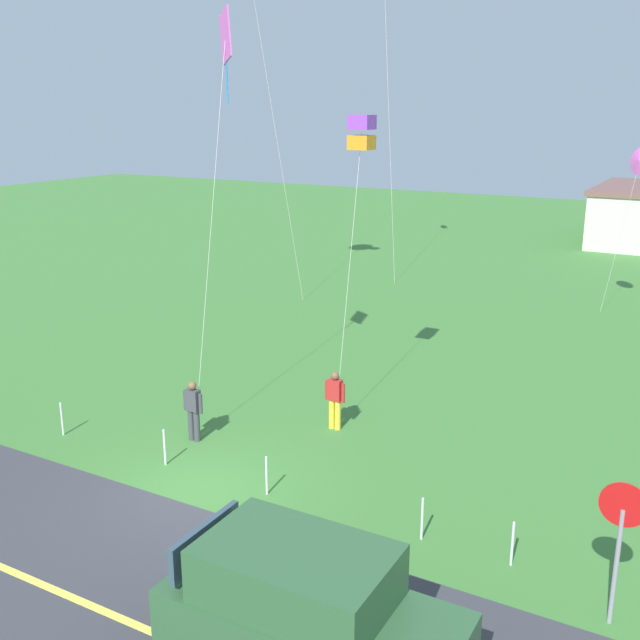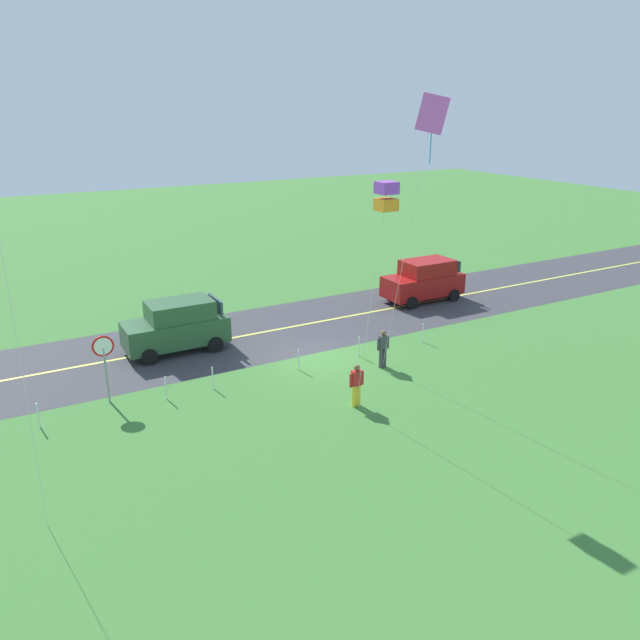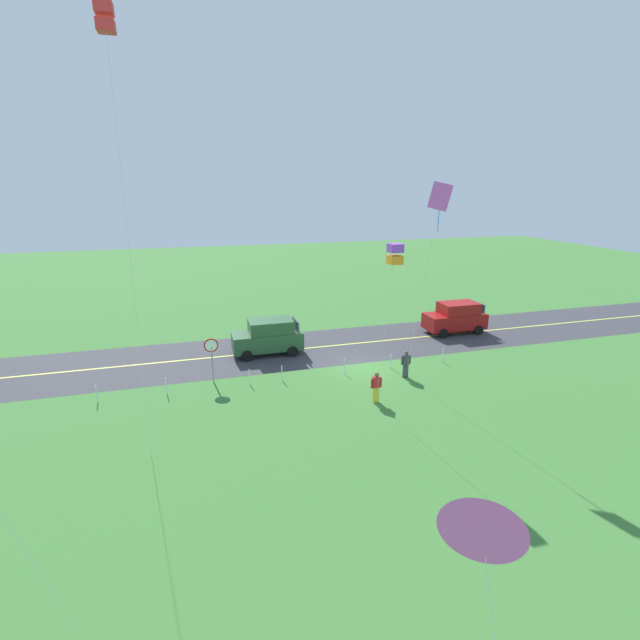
# 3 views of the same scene
# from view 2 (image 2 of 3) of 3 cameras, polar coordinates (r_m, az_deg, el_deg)

# --- Properties ---
(ground_plane) EXTENTS (120.00, 120.00, 0.10)m
(ground_plane) POSITION_cam_2_polar(r_m,az_deg,el_deg) (26.27, -0.02, -3.60)
(ground_plane) COLOR #3D7533
(asphalt_road) EXTENTS (120.00, 7.00, 0.00)m
(asphalt_road) POSITION_cam_2_polar(r_m,az_deg,el_deg) (29.56, -3.80, -0.86)
(asphalt_road) COLOR #38383D
(asphalt_road) RESTS_ON ground
(road_centre_stripe) EXTENTS (120.00, 0.16, 0.00)m
(road_centre_stripe) POSITION_cam_2_polar(r_m,az_deg,el_deg) (29.56, -3.80, -0.85)
(road_centre_stripe) COLOR #E5E04C
(road_centre_stripe) RESTS_ON asphalt_road
(car_suv_foreground) EXTENTS (4.40, 2.12, 2.24)m
(car_suv_foreground) POSITION_cam_2_polar(r_m,az_deg,el_deg) (27.31, -13.10, -0.50)
(car_suv_foreground) COLOR #2D5633
(car_suv_foreground) RESTS_ON ground
(car_parked_west_near) EXTENTS (4.40, 2.12, 2.24)m
(car_parked_west_near) POSITION_cam_2_polar(r_m,az_deg,el_deg) (34.04, 9.61, 3.68)
(car_parked_west_near) COLOR maroon
(car_parked_west_near) RESTS_ON ground
(stop_sign) EXTENTS (0.76, 0.08, 2.56)m
(stop_sign) POSITION_cam_2_polar(r_m,az_deg,el_deg) (23.03, -19.36, -3.16)
(stop_sign) COLOR gray
(stop_sign) RESTS_ON ground
(person_adult_near) EXTENTS (0.58, 0.22, 1.60)m
(person_adult_near) POSITION_cam_2_polar(r_m,az_deg,el_deg) (21.88, 3.40, -5.92)
(person_adult_near) COLOR yellow
(person_adult_near) RESTS_ON ground
(person_adult_companion) EXTENTS (0.58, 0.22, 1.60)m
(person_adult_companion) POSITION_cam_2_polar(r_m,az_deg,el_deg) (25.13, 5.86, -2.54)
(person_adult_companion) COLOR #3F3F47
(person_adult_companion) RESTS_ON ground
(kite_red_low) EXTENTS (0.56, 1.68, 8.03)m
(kite_red_low) POSITION_cam_2_polar(r_m,az_deg,el_deg) (18.83, 6.16, 11.27)
(kite_red_low) COLOR silver
(kite_red_low) RESTS_ON ground
(kite_blue_mid) EXTENTS (0.88, 2.50, 10.58)m
(kite_blue_mid) POSITION_cam_2_polar(r_m,az_deg,el_deg) (21.78, 10.28, 17.76)
(kite_blue_mid) COLOR silver
(kite_blue_mid) RESTS_ON ground
(fence_post_0) EXTENTS (0.05, 0.05, 0.90)m
(fence_post_0) POSITION_cam_2_polar(r_m,az_deg,el_deg) (28.14, 9.51, -1.18)
(fence_post_0) COLOR silver
(fence_post_0) RESTS_ON ground
(fence_post_1) EXTENTS (0.05, 0.05, 0.90)m
(fence_post_1) POSITION_cam_2_polar(r_m,az_deg,el_deg) (26.24, 3.61, -2.48)
(fence_post_1) COLOR silver
(fence_post_1) RESTS_ON ground
(fence_post_2) EXTENTS (0.05, 0.05, 0.90)m
(fence_post_2) POSITION_cam_2_polar(r_m,az_deg,el_deg) (24.91, -2.00, -3.68)
(fence_post_2) COLOR silver
(fence_post_2) RESTS_ON ground
(fence_post_3) EXTENTS (0.05, 0.05, 0.90)m
(fence_post_3) POSITION_cam_2_polar(r_m,az_deg,el_deg) (23.62, -9.91, -5.31)
(fence_post_3) COLOR silver
(fence_post_3) RESTS_ON ground
(fence_post_4) EXTENTS (0.05, 0.05, 0.90)m
(fence_post_4) POSITION_cam_2_polar(r_m,az_deg,el_deg) (23.17, -14.08, -6.13)
(fence_post_4) COLOR silver
(fence_post_4) RESTS_ON ground
(fence_post_5) EXTENTS (0.05, 0.05, 0.90)m
(fence_post_5) POSITION_cam_2_polar(r_m,az_deg,el_deg) (22.64, -24.64, -8.04)
(fence_post_5) COLOR silver
(fence_post_5) RESTS_ON ground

